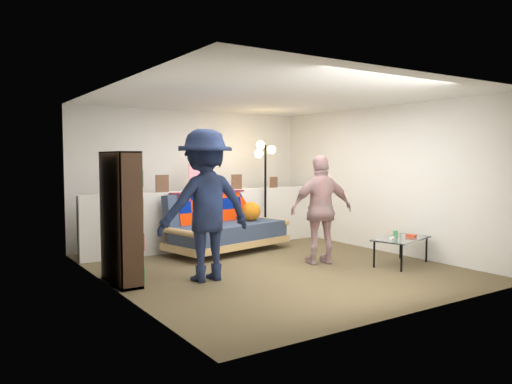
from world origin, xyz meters
TOP-DOWN VIEW (x-y plane):
  - ground at (0.00, 0.00)m, footprint 5.00×5.00m
  - room_shell at (0.00, 0.47)m, footprint 4.60×5.05m
  - half_wall_ledge at (0.00, 1.80)m, footprint 4.45×0.15m
  - ledge_decor at (-0.23, 1.78)m, footprint 2.97×0.02m
  - futon_sofa at (0.06, 1.40)m, footprint 2.20×1.35m
  - bookshelf at (-2.08, 0.27)m, footprint 0.27×0.82m
  - coffee_table at (1.67, -0.90)m, footprint 1.04×0.74m
  - floor_lamp at (1.01, 1.66)m, footprint 0.43×0.36m
  - person_left at (-1.13, -0.14)m, footprint 1.26×0.75m
  - person_right at (0.75, -0.21)m, footprint 1.01×0.66m

SIDE VIEW (x-z plane):
  - ground at x=0.00m, z-range 0.00..0.00m
  - coffee_table at x=1.67m, z-range 0.12..0.61m
  - futon_sofa at x=0.06m, z-range -0.03..0.85m
  - half_wall_ledge at x=0.00m, z-range 0.00..1.00m
  - bookshelf at x=-2.08m, z-range -0.05..1.58m
  - person_right at x=0.75m, z-range 0.00..1.60m
  - person_left at x=-1.13m, z-range 0.00..1.91m
  - ledge_decor at x=-0.23m, z-range 0.95..1.40m
  - floor_lamp at x=1.01m, z-range 0.39..2.25m
  - room_shell at x=0.00m, z-range 0.45..2.90m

